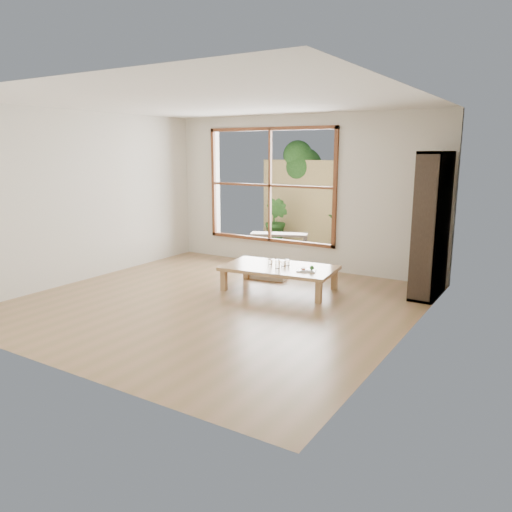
% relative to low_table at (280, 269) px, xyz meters
% --- Properties ---
extents(ground, '(5.00, 5.00, 0.00)m').
position_rel_low_table_xyz_m(ground, '(-0.41, -0.97, -0.31)').
color(ground, '#936C49').
rests_on(ground, ground).
extents(low_table, '(1.70, 1.09, 0.35)m').
position_rel_low_table_xyz_m(low_table, '(0.00, 0.00, 0.00)').
color(low_table, '#987849').
rests_on(low_table, ground).
extents(floor_cushion, '(0.67, 0.67, 0.09)m').
position_rel_low_table_xyz_m(floor_cushion, '(-0.49, 0.64, -0.27)').
color(floor_cushion, beige).
rests_on(floor_cushion, ground).
extents(bookshelf, '(0.32, 0.90, 2.00)m').
position_rel_low_table_xyz_m(bookshelf, '(1.91, 0.86, 0.69)').
color(bookshelf, '#31251B').
rests_on(bookshelf, ground).
extents(glass_tall, '(0.07, 0.07, 0.13)m').
position_rel_low_table_xyz_m(glass_tall, '(0.04, -0.12, 0.11)').
color(glass_tall, silver).
rests_on(glass_tall, low_table).
extents(glass_mid, '(0.06, 0.06, 0.09)m').
position_rel_low_table_xyz_m(glass_mid, '(0.07, 0.11, 0.09)').
color(glass_mid, silver).
rests_on(glass_mid, low_table).
extents(glass_short, '(0.06, 0.06, 0.08)m').
position_rel_low_table_xyz_m(glass_short, '(0.03, 0.05, 0.08)').
color(glass_short, silver).
rests_on(glass_short, low_table).
extents(glass_small, '(0.06, 0.06, 0.07)m').
position_rel_low_table_xyz_m(glass_small, '(-0.18, 0.05, 0.08)').
color(glass_small, silver).
rests_on(glass_small, low_table).
extents(food_tray, '(0.30, 0.26, 0.08)m').
position_rel_low_table_xyz_m(food_tray, '(0.47, -0.04, 0.06)').
color(food_tray, white).
rests_on(food_tray, low_table).
extents(deck, '(2.80, 2.00, 0.05)m').
position_rel_low_table_xyz_m(deck, '(-1.01, 2.59, -0.31)').
color(deck, '#362E27').
rests_on(deck, ground).
extents(garden_bench, '(1.17, 0.73, 0.36)m').
position_rel_low_table_xyz_m(garden_bench, '(-1.35, 2.41, 0.01)').
color(garden_bench, '#31251B').
rests_on(garden_bench, deck).
extents(bamboo_fence, '(2.80, 0.06, 1.80)m').
position_rel_low_table_xyz_m(bamboo_fence, '(-1.01, 3.59, 0.59)').
color(bamboo_fence, tan).
rests_on(bamboo_fence, ground).
extents(shrub_right, '(0.90, 0.80, 0.93)m').
position_rel_low_table_xyz_m(shrub_right, '(-0.20, 3.28, 0.18)').
color(shrub_right, '#2D5D22').
rests_on(shrub_right, deck).
extents(shrub_left, '(0.67, 0.61, 1.00)m').
position_rel_low_table_xyz_m(shrub_left, '(-1.81, 3.12, 0.21)').
color(shrub_left, '#2D5D22').
rests_on(shrub_left, deck).
extents(garden_tree, '(1.04, 0.85, 2.22)m').
position_rel_low_table_xyz_m(garden_tree, '(-1.69, 3.90, 1.32)').
color(garden_tree, '#4C3D2D').
rests_on(garden_tree, ground).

